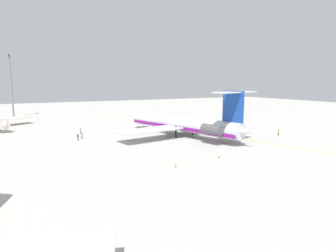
# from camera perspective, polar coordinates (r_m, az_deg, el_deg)

# --- Properties ---
(ground) EXTENTS (302.74, 302.74, 0.00)m
(ground) POSITION_cam_1_polar(r_m,az_deg,el_deg) (86.60, 9.00, -1.03)
(ground) COLOR #B7B5AD
(main_jetliner) EXTENTS (42.13, 37.76, 12.50)m
(main_jetliner) POSITION_cam_1_polar(r_m,az_deg,el_deg) (77.25, 3.25, 0.45)
(main_jetliner) COLOR silver
(main_jetliner) RESTS_ON ground
(ground_crew_near_nose) EXTENTS (0.46, 0.29, 1.84)m
(ground_crew_near_nose) POSITION_cam_1_polar(r_m,az_deg,el_deg) (84.53, 21.03, -0.94)
(ground_crew_near_nose) COLOR black
(ground_crew_near_nose) RESTS_ON ground
(ground_crew_near_tail) EXTENTS (0.40, 0.28, 1.73)m
(ground_crew_near_tail) POSITION_cam_1_polar(r_m,az_deg,el_deg) (84.74, -16.95, -0.76)
(ground_crew_near_tail) COLOR black
(ground_crew_near_tail) RESTS_ON ground
(ground_crew_portside) EXTENTS (0.28, 0.39, 1.77)m
(ground_crew_portside) POSITION_cam_1_polar(r_m,az_deg,el_deg) (75.33, -17.39, -1.91)
(ground_crew_portside) COLOR black
(ground_crew_portside) RESTS_ON ground
(ground_crew_starboard) EXTENTS (0.29, 0.42, 1.80)m
(ground_crew_starboard) POSITION_cam_1_polar(r_m,az_deg,el_deg) (77.15, -16.68, -1.62)
(ground_crew_starboard) COLOR black
(ground_crew_starboard) RESTS_ON ground
(safety_cone_nose) EXTENTS (0.40, 0.40, 0.55)m
(safety_cone_nose) POSITION_cam_1_polar(r_m,az_deg,el_deg) (56.40, 10.02, -6.01)
(safety_cone_nose) COLOR #EA590F
(safety_cone_nose) RESTS_ON ground
(safety_cone_wingtip) EXTENTS (0.40, 0.40, 0.55)m
(safety_cone_wingtip) POSITION_cam_1_polar(r_m,az_deg,el_deg) (102.04, -0.88, 0.70)
(safety_cone_wingtip) COLOR #EA590F
(safety_cone_wingtip) RESTS_ON ground
(safety_cone_tail) EXTENTS (0.40, 0.40, 0.55)m
(safety_cone_tail) POSITION_cam_1_polar(r_m,az_deg,el_deg) (49.93, 1.54, -7.81)
(safety_cone_tail) COLOR #EA590F
(safety_cone_tail) RESTS_ON ground
(taxiway_centreline) EXTENTS (102.27, 29.61, 0.01)m
(taxiway_centreline) POSITION_cam_1_polar(r_m,az_deg,el_deg) (83.06, 7.62, -1.41)
(taxiway_centreline) COLOR gold
(taxiway_centreline) RESTS_ON ground
(light_mast) EXTENTS (4.00, 0.70, 25.44)m
(light_mast) POSITION_cam_1_polar(r_m,az_deg,el_deg) (134.22, -28.61, 7.42)
(light_mast) COLOR slate
(light_mast) RESTS_ON ground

